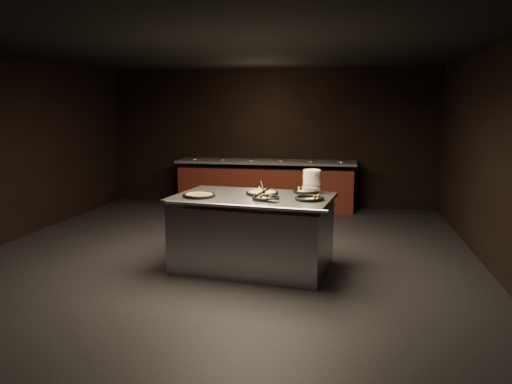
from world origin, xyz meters
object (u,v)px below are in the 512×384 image
(plate_stack, at_px, (312,181))
(pan_veggie_whole, at_px, (199,195))
(pan_cheese_whole, at_px, (262,193))
(serving_counter, at_px, (253,234))

(plate_stack, distance_m, pan_veggie_whole, 1.50)
(plate_stack, height_order, pan_cheese_whole, plate_stack)
(plate_stack, bearing_deg, serving_counter, -151.52)
(serving_counter, height_order, plate_stack, plate_stack)
(pan_cheese_whole, bearing_deg, serving_counter, -124.12)
(serving_counter, distance_m, pan_cheese_whole, 0.55)
(plate_stack, xyz_separation_m, pan_veggie_whole, (-1.38, -0.57, -0.13))
(pan_veggie_whole, relative_size, pan_cheese_whole, 0.98)
(plate_stack, relative_size, pan_veggie_whole, 0.73)
(pan_veggie_whole, xyz_separation_m, pan_cheese_whole, (0.75, 0.32, 0.00))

